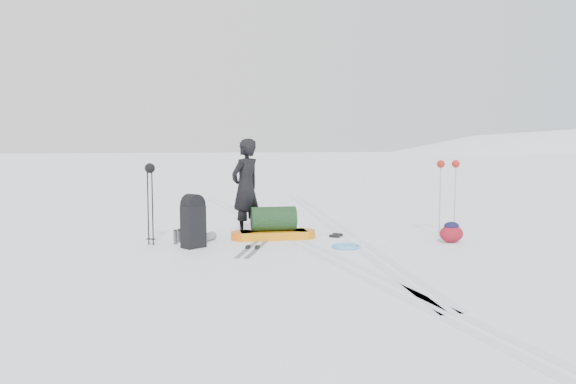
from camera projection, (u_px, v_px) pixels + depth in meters
name	position (u px, v px, depth m)	size (l,w,h in m)	color
ground	(297.00, 241.00, 10.78)	(200.00, 200.00, 0.00)	white
ski_tracks	(314.00, 233.00, 11.78)	(3.38, 17.97, 0.01)	silver
skier	(246.00, 188.00, 11.19)	(0.72, 0.47, 1.97)	black
pulk_sled	(273.00, 227.00, 11.00)	(1.70, 0.65, 0.64)	orange
expedition_rucksack	(195.00, 222.00, 10.14)	(0.75, 1.03, 0.97)	black
ski_poles_black	(150.00, 178.00, 10.26)	(0.21, 0.19, 1.52)	black
ski_poles_silver	(448.00, 173.00, 11.16)	(0.49, 0.16, 1.54)	#AAACB1
touring_skis_grey	(253.00, 248.00, 9.96)	(0.91, 1.64, 0.06)	gray
touring_skis_white	(336.00, 237.00, 11.16)	(1.75, 1.46, 0.07)	silver
rope_coil	(346.00, 246.00, 10.10)	(0.66, 0.66, 0.06)	#5B9EDE
small_daypack	(451.00, 232.00, 10.61)	(0.49, 0.38, 0.40)	maroon
thermos_pair	(177.00, 236.00, 10.53)	(0.17, 0.28, 0.27)	#57595F
stuff_sack	(278.00, 227.00, 11.85)	(0.39, 0.35, 0.20)	black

